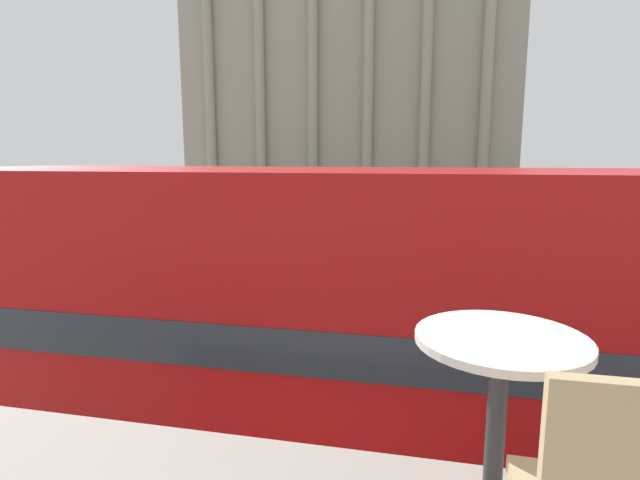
{
  "coord_description": "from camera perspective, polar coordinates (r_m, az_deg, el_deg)",
  "views": [
    {
      "loc": [
        0.99,
        -2.12,
        4.46
      ],
      "look_at": [
        -2.8,
        15.48,
        1.42
      ],
      "focal_mm": 28.0,
      "sensor_mm": 36.0,
      "label": 1
    }
  ],
  "objects": [
    {
      "name": "pedestrian_white",
      "position": [
        14.98,
        23.2,
        -4.87
      ],
      "size": [
        0.32,
        0.32,
        1.62
      ],
      "rotation": [
        0.0,
        0.0,
        0.31
      ],
      "color": "#282B33",
      "rests_on": "ground_plane"
    },
    {
      "name": "traffic_light_far",
      "position": [
        25.65,
        26.05,
        4.15
      ],
      "size": [
        0.42,
        0.24,
        3.77
      ],
      "color": "black",
      "rests_on": "ground_plane"
    },
    {
      "name": "traffic_light_mid",
      "position": [
        19.41,
        10.53,
        3.17
      ],
      "size": [
        0.42,
        0.24,
        3.58
      ],
      "color": "black",
      "rests_on": "ground_plane"
    },
    {
      "name": "traffic_light_near",
      "position": [
        13.34,
        16.18,
        1.64
      ],
      "size": [
        0.42,
        0.24,
        4.17
      ],
      "color": "black",
      "rests_on": "ground_plane"
    },
    {
      "name": "double_decker_bus",
      "position": [
        5.89,
        8.64,
        -10.91
      ],
      "size": [
        11.03,
        2.75,
        4.31
      ],
      "rotation": [
        0.0,
        0.0,
        -0.1
      ],
      "color": "black",
      "rests_on": "ground_plane"
    },
    {
      "name": "car_silver",
      "position": [
        25.34,
        17.54,
        0.59
      ],
      "size": [
        4.2,
        1.93,
        1.35
      ],
      "rotation": [
        0.0,
        0.0,
        0.49
      ],
      "color": "black",
      "rests_on": "ground_plane"
    },
    {
      "name": "cafe_dining_table",
      "position": [
        1.97,
        19.7,
        -15.6
      ],
      "size": [
        0.6,
        0.6,
        0.73
      ],
      "color": "#2D2D30",
      "rests_on": "cafe_floor_slab"
    },
    {
      "name": "pedestrian_grey",
      "position": [
        15.18,
        25.55,
        -4.6
      ],
      "size": [
        0.32,
        0.32,
        1.72
      ],
      "rotation": [
        0.0,
        0.0,
        4.08
      ],
      "color": "#282B33",
      "rests_on": "ground_plane"
    },
    {
      "name": "pedestrian_black",
      "position": [
        32.81,
        7.3,
        3.51
      ],
      "size": [
        0.32,
        0.32,
        1.79
      ],
      "rotation": [
        0.0,
        0.0,
        1.11
      ],
      "color": "#282B33",
      "rests_on": "ground_plane"
    },
    {
      "name": "car_white",
      "position": [
        27.74,
        -0.65,
        1.78
      ],
      "size": [
        4.2,
        1.93,
        1.35
      ],
      "rotation": [
        0.0,
        0.0,
        4.21
      ],
      "color": "black",
      "rests_on": "ground_plane"
    },
    {
      "name": "plaza_building_left",
      "position": [
        53.75,
        3.78,
        18.3
      ],
      "size": [
        31.57,
        15.53,
        25.27
      ],
      "color": "#A39984",
      "rests_on": "ground_plane"
    }
  ]
}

